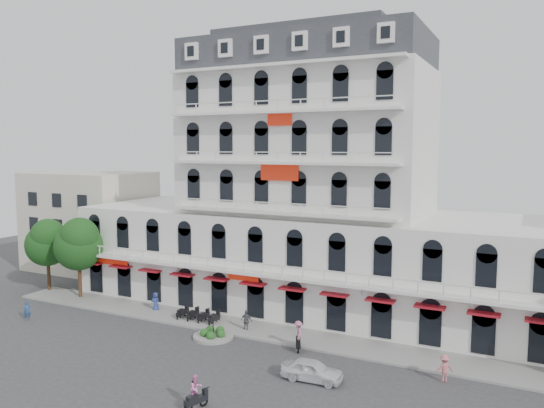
# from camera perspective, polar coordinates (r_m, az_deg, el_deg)

# --- Properties ---
(ground) EXTENTS (120.00, 120.00, 0.00)m
(ground) POSITION_cam_1_polar(r_m,az_deg,el_deg) (37.52, -7.49, -17.68)
(ground) COLOR #38383A
(ground) RESTS_ON ground
(sidewalk) EXTENTS (53.00, 4.00, 0.16)m
(sidewalk) POSITION_cam_1_polar(r_m,az_deg,el_deg) (44.69, -0.86, -13.52)
(sidewalk) COLOR gray
(sidewalk) RESTS_ON ground
(main_building) EXTENTS (45.00, 15.00, 25.80)m
(main_building) POSITION_cam_1_polar(r_m,az_deg,el_deg) (50.51, 3.80, 0.27)
(main_building) COLOR silver
(main_building) RESTS_ON ground
(flank_building_west) EXTENTS (14.00, 10.00, 12.00)m
(flank_building_west) POSITION_cam_1_polar(r_m,az_deg,el_deg) (69.69, -18.96, -1.70)
(flank_building_west) COLOR beige
(flank_building_west) RESTS_ON ground
(traffic_island) EXTENTS (3.20, 3.20, 1.60)m
(traffic_island) POSITION_cam_1_polar(r_m,az_deg,el_deg) (43.61, -6.34, -13.82)
(traffic_island) COLOR gray
(traffic_island) RESTS_ON ground
(parked_scooter_row) EXTENTS (4.40, 1.80, 1.10)m
(parked_scooter_row) POSITION_cam_1_polar(r_m,az_deg,el_deg) (47.65, -7.94, -12.41)
(parked_scooter_row) COLOR black
(parked_scooter_row) RESTS_ON ground
(tree_west_outer) EXTENTS (4.50, 4.48, 7.76)m
(tree_west_outer) POSITION_cam_1_polar(r_m,az_deg,el_deg) (60.13, -23.01, -3.69)
(tree_west_outer) COLOR #382314
(tree_west_outer) RESTS_ON ground
(tree_west_inner) EXTENTS (4.76, 4.76, 8.25)m
(tree_west_inner) POSITION_cam_1_polar(r_m,az_deg,el_deg) (56.07, -20.07, -3.91)
(tree_west_inner) COLOR #382314
(tree_west_inner) RESTS_ON ground
(parked_car) EXTENTS (4.15, 1.90, 1.38)m
(parked_car) POSITION_cam_1_polar(r_m,az_deg,el_deg) (36.16, 4.33, -17.39)
(parked_car) COLOR silver
(parked_car) RESTS_ON ground
(rider_southwest) EXTENTS (0.86, 1.64, 2.12)m
(rider_southwest) POSITION_cam_1_polar(r_m,az_deg,el_deg) (32.73, -8.18, -19.35)
(rider_southwest) COLOR black
(rider_southwest) RESTS_ON ground
(rider_center) EXTENTS (1.09, 1.60, 2.27)m
(rider_center) POSITION_cam_1_polar(r_m,az_deg,el_deg) (40.68, 2.84, -13.86)
(rider_center) COLOR black
(rider_center) RESTS_ON ground
(pedestrian_left) EXTENTS (0.87, 0.58, 1.77)m
(pedestrian_left) POSITION_cam_1_polar(r_m,az_deg,el_deg) (50.91, -12.44, -10.24)
(pedestrian_left) COLOR navy
(pedestrian_left) RESTS_ON ground
(pedestrian_mid) EXTENTS (1.08, 0.50, 1.80)m
(pedestrian_mid) POSITION_cam_1_polar(r_m,az_deg,el_deg) (44.63, -2.76, -12.44)
(pedestrian_mid) COLOR #4F5156
(pedestrian_mid) RESTS_ON ground
(pedestrian_right) EXTENTS (1.34, 1.18, 1.80)m
(pedestrian_right) POSITION_cam_1_polar(r_m,az_deg,el_deg) (37.51, 18.05, -16.45)
(pedestrian_right) COLOR #C66972
(pedestrian_right) RESTS_ON ground
(pedestrian_far) EXTENTS (0.69, 0.73, 1.68)m
(pedestrian_far) POSITION_cam_1_polar(r_m,az_deg,el_deg) (51.98, -24.83, -10.38)
(pedestrian_far) COLOR #2B4A81
(pedestrian_far) RESTS_ON ground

